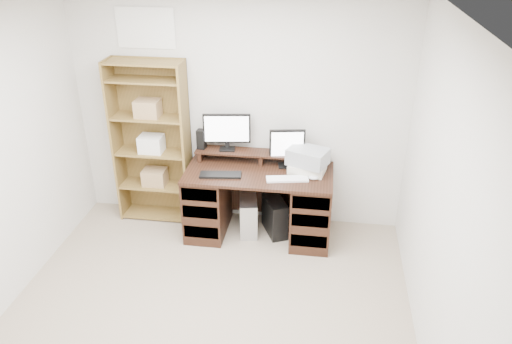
% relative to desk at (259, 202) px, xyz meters
% --- Properties ---
extents(room, '(3.54, 4.04, 2.54)m').
position_rel_desk_xyz_m(room, '(-0.27, -1.64, 0.86)').
color(room, tan).
rests_on(room, ground).
extents(desk, '(1.50, 0.70, 0.75)m').
position_rel_desk_xyz_m(desk, '(0.00, 0.00, 0.00)').
color(desk, black).
rests_on(desk, ground).
extents(riser_shelf, '(1.40, 0.22, 0.12)m').
position_rel_desk_xyz_m(riser_shelf, '(0.00, 0.21, 0.45)').
color(riser_shelf, black).
rests_on(riser_shelf, desk).
extents(monitor_wide, '(0.49, 0.15, 0.39)m').
position_rel_desk_xyz_m(monitor_wide, '(-0.37, 0.23, 0.70)').
color(monitor_wide, black).
rests_on(monitor_wide, riser_shelf).
extents(monitor_small, '(0.36, 0.16, 0.40)m').
position_rel_desk_xyz_m(monitor_small, '(0.27, 0.17, 0.58)').
color(monitor_small, black).
rests_on(monitor_small, desk).
extents(speaker, '(0.09, 0.09, 0.21)m').
position_rel_desk_xyz_m(speaker, '(-0.64, 0.21, 0.59)').
color(speaker, black).
rests_on(speaker, riser_shelf).
extents(keyboard_black, '(0.43, 0.19, 0.02)m').
position_rel_desk_xyz_m(keyboard_black, '(-0.37, -0.16, 0.37)').
color(keyboard_black, black).
rests_on(keyboard_black, desk).
extents(keyboard_white, '(0.43, 0.20, 0.02)m').
position_rel_desk_xyz_m(keyboard_white, '(0.30, -0.14, 0.37)').
color(keyboard_white, white).
rests_on(keyboard_white, desk).
extents(mouse, '(0.11, 0.08, 0.04)m').
position_rel_desk_xyz_m(mouse, '(0.56, -0.10, 0.38)').
color(mouse, silver).
rests_on(mouse, desk).
extents(printer, '(0.40, 0.33, 0.09)m').
position_rel_desk_xyz_m(printer, '(0.49, 0.06, 0.40)').
color(printer, beige).
rests_on(printer, desk).
extents(basket, '(0.45, 0.39, 0.16)m').
position_rel_desk_xyz_m(basket, '(0.49, 0.06, 0.53)').
color(basket, '#9A9FA5').
rests_on(basket, printer).
extents(tower_silver, '(0.25, 0.43, 0.41)m').
position_rel_desk_xyz_m(tower_silver, '(-0.12, 0.03, -0.19)').
color(tower_silver, '#B6B8BE').
rests_on(tower_silver, ground).
extents(tower_black, '(0.32, 0.44, 0.40)m').
position_rel_desk_xyz_m(tower_black, '(0.17, 0.05, -0.19)').
color(tower_black, black).
rests_on(tower_black, ground).
extents(bookshelf, '(0.80, 0.30, 1.80)m').
position_rel_desk_xyz_m(bookshelf, '(-1.19, 0.21, 0.53)').
color(bookshelf, olive).
rests_on(bookshelf, ground).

